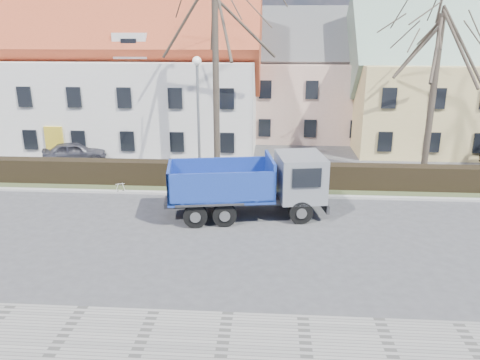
# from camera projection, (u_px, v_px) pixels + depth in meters

# --- Properties ---
(ground) EXTENTS (120.00, 120.00, 0.00)m
(ground) POSITION_uv_depth(u_px,v_px,m) (241.00, 232.00, 19.72)
(ground) COLOR #3D3D3F
(curb_far) EXTENTS (80.00, 0.30, 0.12)m
(curb_far) POSITION_uv_depth(u_px,v_px,m) (247.00, 195.00, 24.08)
(curb_far) COLOR #A29F9A
(curb_far) RESTS_ON ground
(grass_strip) EXTENTS (80.00, 3.00, 0.10)m
(grass_strip) POSITION_uv_depth(u_px,v_px,m) (249.00, 185.00, 25.60)
(grass_strip) COLOR #384426
(grass_strip) RESTS_ON ground
(hedge) EXTENTS (60.00, 0.90, 1.30)m
(hedge) POSITION_uv_depth(u_px,v_px,m) (249.00, 176.00, 25.23)
(hedge) COLOR black
(hedge) RESTS_ON ground
(building_white) EXTENTS (26.80, 10.80, 9.50)m
(building_white) POSITION_uv_depth(u_px,v_px,m) (79.00, 79.00, 34.34)
(building_white) COLOR silver
(building_white) RESTS_ON ground
(building_pink) EXTENTS (10.80, 8.80, 8.00)m
(building_pink) POSITION_uv_depth(u_px,v_px,m) (308.00, 85.00, 37.26)
(building_pink) COLOR tan
(building_pink) RESTS_ON ground
(building_yellow) EXTENTS (18.80, 10.80, 8.50)m
(building_yellow) POSITION_uv_depth(u_px,v_px,m) (479.00, 87.00, 33.54)
(building_yellow) COLOR tan
(building_yellow) RESTS_ON ground
(tree_1) EXTENTS (9.20, 9.20, 12.65)m
(tree_1) POSITION_uv_depth(u_px,v_px,m) (216.00, 65.00, 26.01)
(tree_1) COLOR #362E25
(tree_1) RESTS_ON ground
(tree_2) EXTENTS (8.00, 8.00, 11.00)m
(tree_2) POSITION_uv_depth(u_px,v_px,m) (434.00, 81.00, 25.48)
(tree_2) COLOR #362E25
(tree_2) RESTS_ON ground
(dump_truck) EXTENTS (7.68, 3.88, 2.93)m
(dump_truck) POSITION_uv_depth(u_px,v_px,m) (241.00, 186.00, 21.03)
(dump_truck) COLOR navy
(dump_truck) RESTS_ON ground
(streetlight) EXTENTS (0.54, 0.54, 6.93)m
(streetlight) POSITION_uv_depth(u_px,v_px,m) (198.00, 120.00, 25.51)
(streetlight) COLOR gray
(streetlight) RESTS_ON ground
(cart_frame) EXTENTS (0.73, 0.60, 0.59)m
(cart_frame) POSITION_uv_depth(u_px,v_px,m) (117.00, 188.00, 24.36)
(cart_frame) COLOR silver
(cart_frame) RESTS_ON ground
(parked_car_a) EXTENTS (4.24, 2.91, 1.34)m
(parked_car_a) POSITION_uv_depth(u_px,v_px,m) (75.00, 152.00, 30.10)
(parked_car_a) COLOR #35353F
(parked_car_a) RESTS_ON ground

